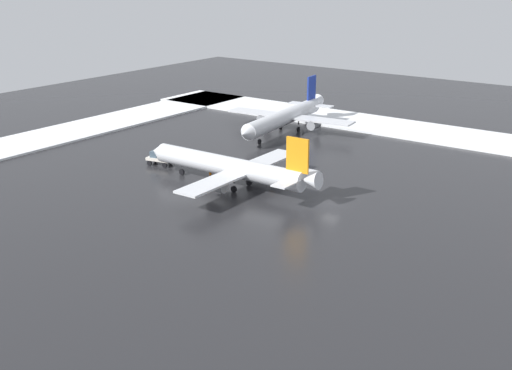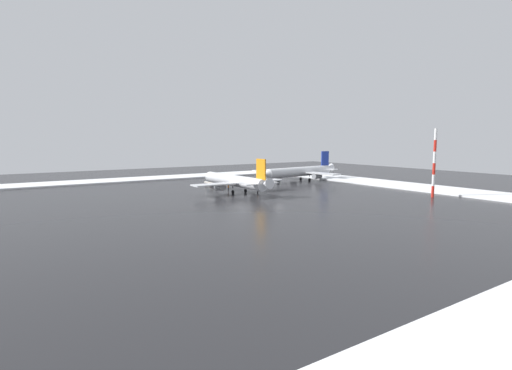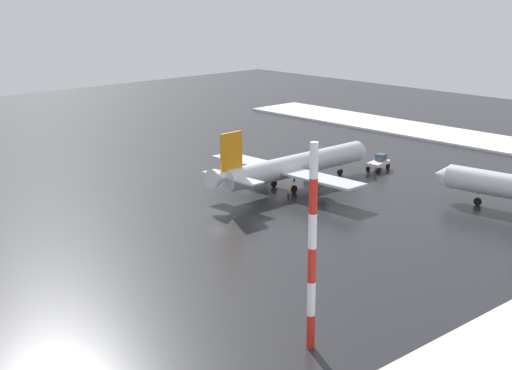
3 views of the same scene
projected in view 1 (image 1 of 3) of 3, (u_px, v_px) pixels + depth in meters
ground_plane at (331, 204)px, 96.36m from camera, size 240.00×240.00×0.00m
snow_bank_far at (449, 135)px, 134.56m from camera, size 152.00×16.00×0.45m
snow_bank_right at (50, 137)px, 133.61m from camera, size 14.00×116.00×0.45m
airplane_parked_starboard at (231, 167)px, 102.90m from camera, size 33.54×27.74×9.98m
airplane_foreground_jet at (285, 117)px, 136.79m from camera, size 29.07×34.95×10.37m
pushback_tug at (158, 158)px, 114.94m from camera, size 4.96×3.11×2.50m
ground_crew_mid_apron at (210, 174)px, 106.85m from camera, size 0.36×0.36×1.71m
ground_crew_near_tug at (272, 180)px, 103.92m from camera, size 0.36×0.36×1.71m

